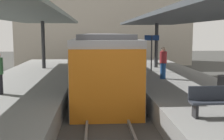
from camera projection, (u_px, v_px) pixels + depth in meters
name	position (u px, v px, depth m)	size (l,w,h in m)	color
ground_plane	(106.00, 115.00, 11.51)	(80.00, 80.00, 0.00)	#383835
platform_left	(11.00, 105.00, 11.19)	(4.40, 28.00, 1.00)	gray
platform_right	(196.00, 102.00, 11.69)	(4.40, 28.00, 1.00)	gray
track_ballast	(106.00, 113.00, 11.49)	(3.20, 28.00, 0.20)	#423F3D
rail_near_side	(88.00, 109.00, 11.42)	(0.08, 28.00, 0.14)	slate
rail_far_side	(123.00, 108.00, 11.52)	(0.08, 28.00, 0.14)	slate
commuter_train	(102.00, 61.00, 16.10)	(2.78, 13.22, 3.10)	#ADADB2
canopy_left	(16.00, 14.00, 12.09)	(4.18, 21.00, 3.27)	#333335
canopy_right	(188.00, 18.00, 12.60)	(4.18, 21.00, 3.15)	#333335
platform_bench	(214.00, 101.00, 7.88)	(1.40, 0.41, 0.86)	black
platform_sign	(152.00, 45.00, 17.06)	(0.90, 0.08, 2.21)	#262628
litter_bin	(223.00, 86.00, 10.32)	(0.44, 0.44, 0.80)	#2D2D30
passenger_far_end	(163.00, 62.00, 14.35)	(0.36, 0.36, 1.63)	navy
station_building_backdrop	(104.00, 13.00, 30.60)	(18.00, 6.00, 11.00)	#A89E8E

